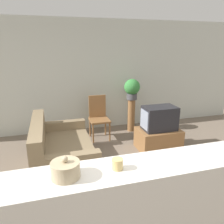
{
  "coord_description": "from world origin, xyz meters",
  "views": [
    {
      "loc": [
        -0.67,
        -1.93,
        2.07
      ],
      "look_at": [
        0.45,
        1.95,
        0.85
      ],
      "focal_mm": 35.0,
      "sensor_mm": 36.0,
      "label": 1
    }
  ],
  "objects_px": {
    "potted_plant": "(132,88)",
    "decorative_bowl": "(66,169)",
    "wooden_chair": "(99,115)",
    "couch": "(60,152)",
    "television": "(159,118)"
  },
  "relations": [
    {
      "from": "television",
      "to": "decorative_bowl",
      "type": "relative_size",
      "value": 2.96
    },
    {
      "from": "couch",
      "to": "wooden_chair",
      "type": "distance_m",
      "value": 1.47
    },
    {
      "from": "couch",
      "to": "television",
      "type": "relative_size",
      "value": 2.43
    },
    {
      "from": "potted_plant",
      "to": "decorative_bowl",
      "type": "relative_size",
      "value": 2.21
    },
    {
      "from": "couch",
      "to": "wooden_chair",
      "type": "bearing_deg",
      "value": 49.52
    },
    {
      "from": "wooden_chair",
      "to": "potted_plant",
      "type": "xyz_separation_m",
      "value": [
        0.88,
        0.19,
        0.55
      ]
    },
    {
      "from": "wooden_chair",
      "to": "decorative_bowl",
      "type": "bearing_deg",
      "value": -106.93
    },
    {
      "from": "couch",
      "to": "television",
      "type": "height_order",
      "value": "television"
    },
    {
      "from": "potted_plant",
      "to": "decorative_bowl",
      "type": "bearing_deg",
      "value": -118.84
    },
    {
      "from": "couch",
      "to": "decorative_bowl",
      "type": "relative_size",
      "value": 7.21
    },
    {
      "from": "television",
      "to": "decorative_bowl",
      "type": "height_order",
      "value": "decorative_bowl"
    },
    {
      "from": "couch",
      "to": "decorative_bowl",
      "type": "bearing_deg",
      "value": -90.64
    },
    {
      "from": "decorative_bowl",
      "to": "television",
      "type": "bearing_deg",
      "value": 48.0
    },
    {
      "from": "couch",
      "to": "decorative_bowl",
      "type": "distance_m",
      "value": 2.24
    },
    {
      "from": "wooden_chair",
      "to": "decorative_bowl",
      "type": "relative_size",
      "value": 4.37
    }
  ]
}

